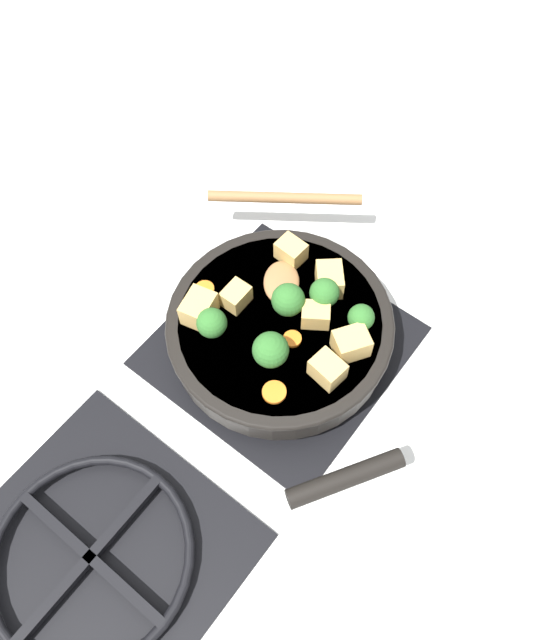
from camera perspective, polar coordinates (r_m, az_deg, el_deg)
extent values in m
plane|color=silver|center=(0.88, 0.00, -2.43)|extent=(2.40, 2.40, 0.00)
cube|color=black|center=(0.88, 0.00, -2.31)|extent=(0.31, 0.31, 0.01)
torus|color=black|center=(0.86, 0.00, -1.82)|extent=(0.24, 0.24, 0.01)
cube|color=black|center=(0.86, 0.00, -1.82)|extent=(0.01, 0.23, 0.01)
cube|color=black|center=(0.86, 0.00, -1.82)|extent=(0.23, 0.01, 0.01)
cube|color=black|center=(0.82, -16.63, -20.24)|extent=(0.31, 0.31, 0.01)
torus|color=black|center=(0.80, -16.94, -20.04)|extent=(0.24, 0.24, 0.01)
cube|color=black|center=(0.80, -16.94, -20.04)|extent=(0.01, 0.23, 0.01)
cube|color=black|center=(0.80, -16.94, -20.04)|extent=(0.23, 0.01, 0.01)
cylinder|color=black|center=(0.84, 0.00, -0.84)|extent=(0.29, 0.29, 0.05)
cylinder|color=#5B3316|center=(0.83, 0.00, -0.70)|extent=(0.27, 0.27, 0.04)
torus|color=black|center=(0.82, 0.00, -0.14)|extent=(0.30, 0.30, 0.01)
cylinder|color=black|center=(0.75, 6.01, -14.19)|extent=(0.10, 0.13, 0.02)
ellipsoid|color=olive|center=(0.84, 0.13, 3.49)|extent=(0.08, 0.08, 0.01)
cylinder|color=olive|center=(0.93, 0.45, 11.11)|extent=(0.19, 0.14, 0.02)
cube|color=tan|center=(0.80, 3.28, 0.48)|extent=(0.05, 0.04, 0.03)
cube|color=tan|center=(0.78, 6.53, -2.16)|extent=(0.05, 0.05, 0.03)
cube|color=tan|center=(0.77, 4.36, -4.53)|extent=(0.04, 0.04, 0.03)
cube|color=tan|center=(0.82, -4.04, 2.17)|extent=(0.03, 0.04, 0.03)
cube|color=tan|center=(0.86, 1.01, 6.32)|extent=(0.04, 0.03, 0.03)
cube|color=tan|center=(0.83, 4.53, 3.72)|extent=(0.05, 0.05, 0.03)
cube|color=tan|center=(0.81, -7.42, 1.05)|extent=(0.04, 0.05, 0.04)
cylinder|color=#709956|center=(0.78, -0.84, -3.52)|extent=(0.01, 0.01, 0.01)
sphere|color=#2D6628|center=(0.76, -0.86, -2.75)|extent=(0.05, 0.05, 0.05)
cylinder|color=#709956|center=(0.82, 3.99, 1.73)|extent=(0.01, 0.01, 0.01)
sphere|color=#2D6628|center=(0.81, 4.08, 2.50)|extent=(0.04, 0.04, 0.04)
cylinder|color=#709956|center=(0.81, 7.28, -0.43)|extent=(0.01, 0.01, 0.01)
sphere|color=#2D6628|center=(0.79, 7.43, 0.24)|extent=(0.03, 0.03, 0.03)
cylinder|color=#709956|center=(0.80, -6.12, -0.99)|extent=(0.01, 0.01, 0.01)
sphere|color=#2D6628|center=(0.79, -6.26, -0.27)|extent=(0.04, 0.04, 0.04)
cylinder|color=#709956|center=(0.82, 0.70, 1.06)|extent=(0.01, 0.01, 0.01)
sphere|color=#2D6628|center=(0.80, 0.71, 1.89)|extent=(0.04, 0.04, 0.04)
cylinder|color=orange|center=(0.80, 1.13, -1.74)|extent=(0.02, 0.02, 0.01)
cylinder|color=orange|center=(0.84, -6.91, 2.81)|extent=(0.03, 0.03, 0.01)
cylinder|color=orange|center=(0.77, -0.53, -6.62)|extent=(0.03, 0.03, 0.01)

